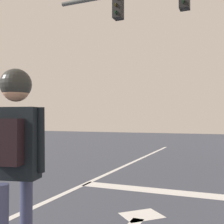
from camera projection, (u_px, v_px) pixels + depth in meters
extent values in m
cube|color=silver|center=(47.00, 201.00, 4.72)|extent=(0.12, 20.00, 0.01)
cube|color=silver|center=(155.00, 190.00, 5.44)|extent=(3.06, 0.40, 0.01)
cube|color=silver|center=(142.00, 215.00, 4.04)|extent=(0.71, 0.71, 0.01)
cylinder|color=#3E4568|center=(26.00, 221.00, 2.46)|extent=(0.11, 0.11, 0.84)
cube|color=black|center=(15.00, 143.00, 2.29)|extent=(0.42, 0.26, 0.59)
cylinder|color=black|center=(40.00, 140.00, 2.28)|extent=(0.07, 0.08, 0.53)
sphere|color=tan|center=(16.00, 88.00, 2.30)|extent=(0.23, 0.23, 0.23)
sphere|color=#2C2E2B|center=(16.00, 84.00, 2.30)|extent=(0.26, 0.26, 0.26)
cube|color=black|center=(6.00, 142.00, 2.15)|extent=(0.28, 0.19, 0.36)
cylinder|color=black|center=(184.00, 2.00, 6.65)|extent=(0.02, 0.10, 0.10)
cube|color=black|center=(118.00, 7.00, 7.46)|extent=(0.24, 0.28, 0.64)
cylinder|color=#3C3106|center=(116.00, 5.00, 7.32)|extent=(0.02, 0.10, 0.10)
cylinder|color=black|center=(116.00, 12.00, 7.31)|extent=(0.02, 0.10, 0.10)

